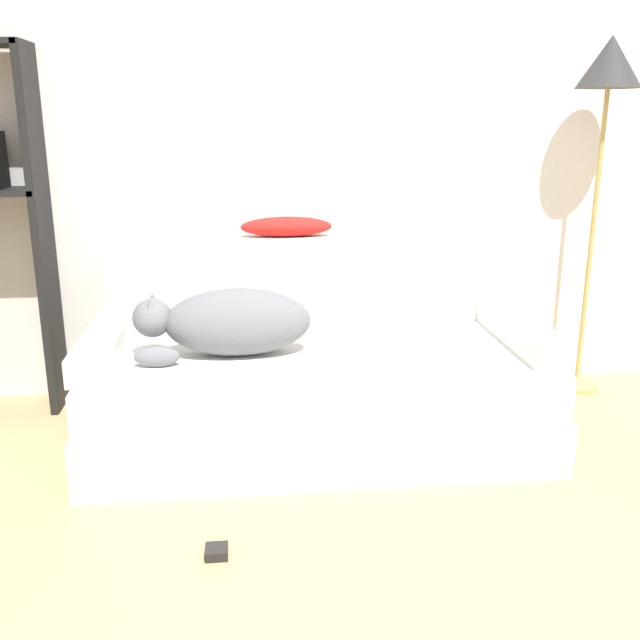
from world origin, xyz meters
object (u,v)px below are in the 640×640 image
(power_adapter, at_px, (217,552))
(couch, at_px, (318,394))
(laptop, at_px, (381,347))
(throw_pillow, at_px, (286,227))
(floor_lamp, at_px, (608,86))
(dog, at_px, (229,322))

(power_adapter, bearing_deg, couch, 63.73)
(couch, relative_size, power_adapter, 26.01)
(laptop, height_order, throw_pillow, throw_pillow)
(laptop, xyz_separation_m, power_adapter, (-0.68, -0.79, -0.41))
(floor_lamp, bearing_deg, throw_pillow, -178.50)
(dog, relative_size, laptop, 1.91)
(power_adapter, bearing_deg, dog, 86.71)
(couch, distance_m, power_adapter, 0.95)
(dog, distance_m, throw_pillow, 0.63)
(dog, xyz_separation_m, laptop, (0.63, 0.01, -0.13))
(dog, relative_size, floor_lamp, 0.42)
(laptop, distance_m, throw_pillow, 0.74)
(couch, bearing_deg, floor_lamp, 18.09)
(couch, xyz_separation_m, dog, (-0.37, -0.05, 0.35))
(throw_pillow, height_order, power_adapter, throw_pillow)
(dog, xyz_separation_m, power_adapter, (-0.05, -0.78, -0.54))
(dog, height_order, power_adapter, dog)
(throw_pillow, xyz_separation_m, power_adapter, (-0.31, -1.26, -0.86))
(couch, bearing_deg, laptop, -10.38)
(laptop, xyz_separation_m, throw_pillow, (-0.37, 0.47, 0.45))
(dog, bearing_deg, power_adapter, -93.29)
(laptop, distance_m, floor_lamp, 1.65)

